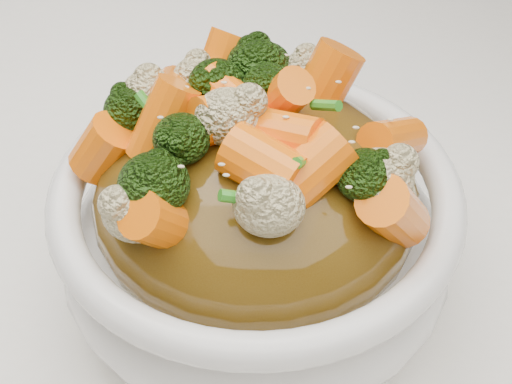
# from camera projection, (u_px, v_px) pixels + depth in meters

# --- Properties ---
(tablecloth) EXTENTS (1.20, 0.80, 0.04)m
(tablecloth) POSITION_uv_depth(u_px,v_px,m) (219.00, 330.00, 0.42)
(tablecloth) COLOR white
(tablecloth) RESTS_ON dining_table
(bowl) EXTENTS (0.28, 0.28, 0.08)m
(bowl) POSITION_uv_depth(u_px,v_px,m) (256.00, 234.00, 0.39)
(bowl) COLOR white
(bowl) RESTS_ON tablecloth
(sauce_base) EXTENTS (0.22, 0.22, 0.09)m
(sauce_base) POSITION_uv_depth(u_px,v_px,m) (256.00, 196.00, 0.37)
(sauce_base) COLOR #53390E
(sauce_base) RESTS_ON bowl
(carrots) EXTENTS (0.22, 0.22, 0.05)m
(carrots) POSITION_uv_depth(u_px,v_px,m) (256.00, 100.00, 0.33)
(carrots) COLOR orange
(carrots) RESTS_ON sauce_base
(broccoli) EXTENTS (0.22, 0.22, 0.04)m
(broccoli) POSITION_uv_depth(u_px,v_px,m) (256.00, 102.00, 0.33)
(broccoli) COLOR black
(broccoli) RESTS_ON sauce_base
(cauliflower) EXTENTS (0.22, 0.22, 0.04)m
(cauliflower) POSITION_uv_depth(u_px,v_px,m) (256.00, 106.00, 0.33)
(cauliflower) COLOR beige
(cauliflower) RESTS_ON sauce_base
(scallions) EXTENTS (0.17, 0.17, 0.02)m
(scallions) POSITION_uv_depth(u_px,v_px,m) (256.00, 99.00, 0.33)
(scallions) COLOR #2C871F
(scallions) RESTS_ON sauce_base
(sesame_seeds) EXTENTS (0.20, 0.20, 0.01)m
(sesame_seeds) POSITION_uv_depth(u_px,v_px,m) (256.00, 99.00, 0.33)
(sesame_seeds) COLOR beige
(sesame_seeds) RESTS_ON sauce_base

